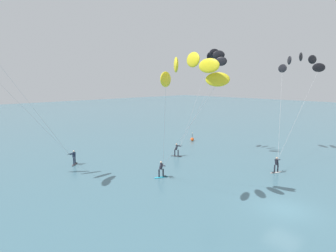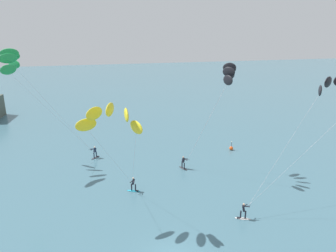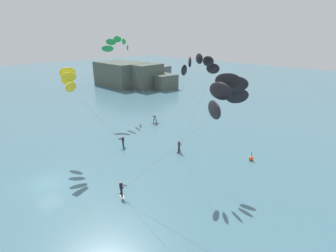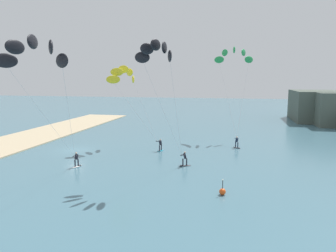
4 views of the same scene
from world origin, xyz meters
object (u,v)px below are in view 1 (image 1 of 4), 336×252
(kitesurfer_mid_water, at_px, (300,66))
(marker_buoy, at_px, (192,139))
(kitesurfer_nearshore, at_px, (213,62))
(kitesurfer_far_out, at_px, (191,75))

(kitesurfer_mid_water, bearing_deg, marker_buoy, 105.96)
(kitesurfer_nearshore, relative_size, kitesurfer_mid_water, 1.03)
(kitesurfer_nearshore, bearing_deg, marker_buoy, 58.99)
(kitesurfer_mid_water, relative_size, marker_buoy, 9.49)
(kitesurfer_mid_water, xyz_separation_m, kitesurfer_far_out, (-21.29, -0.35, -1.44))
(kitesurfer_nearshore, height_order, marker_buoy, kitesurfer_nearshore)
(kitesurfer_nearshore, distance_m, kitesurfer_far_out, 15.55)
(kitesurfer_nearshore, xyz_separation_m, kitesurfer_far_out, (-13.21, -7.98, -1.86))
(kitesurfer_mid_water, bearing_deg, kitesurfer_nearshore, 136.60)
(kitesurfer_nearshore, bearing_deg, kitesurfer_far_out, -148.86)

